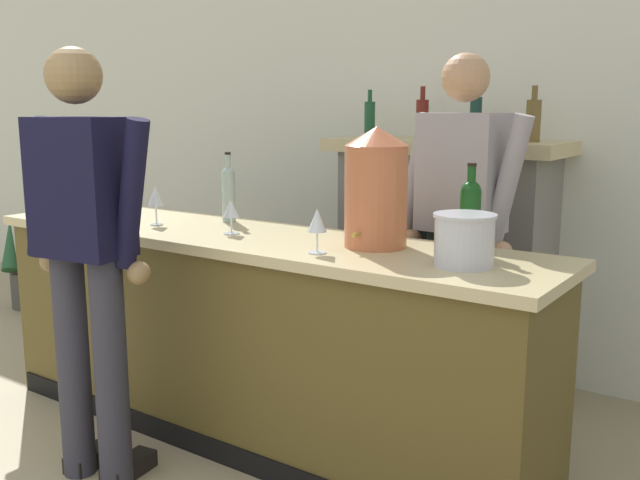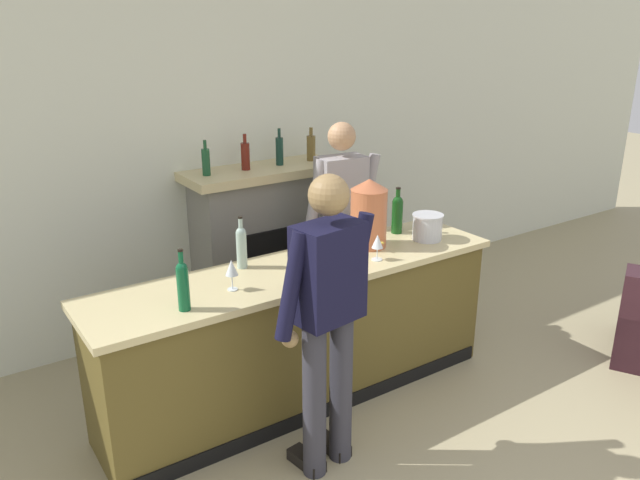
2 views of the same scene
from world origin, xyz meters
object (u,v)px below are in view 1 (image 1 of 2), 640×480
at_px(wine_glass_mid_counter, 317,222).
at_px(wine_glass_front_left, 231,210).
at_px(wine_bottle_riesling_slim, 93,190).
at_px(wine_bottle_merlot_tall, 229,191).
at_px(person_bartender, 460,230).
at_px(fireplace_stone, 444,258).
at_px(ice_bucket_steel, 464,240).
at_px(potted_plant_corner, 30,269).
at_px(wine_bottle_rose_blush, 470,213).
at_px(person_customer, 86,251).
at_px(wine_glass_front_right, 156,197).
at_px(copper_dispenser, 376,187).

bearing_deg(wine_glass_mid_counter, wine_glass_front_left, 167.58).
relative_size(wine_bottle_riesling_slim, wine_bottle_merlot_tall, 1.03).
relative_size(person_bartender, wine_glass_mid_counter, 9.92).
xyz_separation_m(fireplace_stone, ice_bucket_steel, (0.65, -1.23, 0.36)).
height_order(person_bartender, wine_glass_front_left, person_bartender).
height_order(potted_plant_corner, wine_bottle_rose_blush, wine_bottle_rose_blush).
bearing_deg(person_customer, wine_glass_mid_counter, 34.09).
xyz_separation_m(person_customer, wine_glass_front_right, (-0.26, 0.60, 0.13)).
bearing_deg(copper_dispenser, potted_plant_corner, 170.02).
xyz_separation_m(person_bartender, wine_bottle_rose_blush, (0.22, -0.40, 0.14)).
bearing_deg(wine_bottle_rose_blush, wine_glass_front_right, -170.17).
bearing_deg(ice_bucket_steel, wine_glass_front_left, 179.71).
height_order(ice_bucket_steel, wine_bottle_merlot_tall, wine_bottle_merlot_tall).
distance_m(person_customer, wine_glass_front_left, 0.66).
xyz_separation_m(person_bartender, copper_dispenser, (-0.14, -0.51, 0.23)).
bearing_deg(wine_glass_front_right, wine_bottle_merlot_tall, 53.24).
bearing_deg(wine_glass_front_left, potted_plant_corner, 165.20).
bearing_deg(wine_bottle_merlot_tall, potted_plant_corner, 169.41).
relative_size(wine_bottle_merlot_tall, wine_glass_front_right, 1.81).
xyz_separation_m(copper_dispenser, wine_glass_mid_counter, (-0.12, -0.24, -0.12)).
distance_m(potted_plant_corner, person_bartender, 3.56).
height_order(fireplace_stone, potted_plant_corner, fireplace_stone).
bearing_deg(wine_bottle_merlot_tall, copper_dispenser, -8.33).
bearing_deg(wine_bottle_merlot_tall, fireplace_stone, 54.59).
distance_m(person_bartender, wine_glass_mid_counter, 0.80).
bearing_deg(wine_bottle_merlot_tall, person_customer, -86.70).
bearing_deg(person_bartender, ice_bucket_steel, -64.77).
xyz_separation_m(potted_plant_corner, wine_bottle_merlot_tall, (2.45, -0.46, 0.80)).
bearing_deg(person_customer, ice_bucket_steel, 25.52).
xyz_separation_m(wine_bottle_riesling_slim, wine_glass_front_right, (0.33, 0.09, -0.02)).
distance_m(person_customer, ice_bucket_steel, 1.43).
bearing_deg(wine_glass_mid_counter, wine_bottle_merlot_tall, 154.70).
bearing_deg(potted_plant_corner, fireplace_stone, 9.30).
height_order(potted_plant_corner, wine_bottle_riesling_slim, wine_bottle_riesling_slim).
relative_size(person_customer, wine_glass_mid_counter, 9.86).
xyz_separation_m(potted_plant_corner, wine_glass_mid_counter, (3.24, -0.83, 0.77)).
bearing_deg(wine_glass_front_left, person_customer, -107.22).
height_order(person_customer, wine_bottle_riesling_slim, person_customer).
xyz_separation_m(potted_plant_corner, copper_dispenser, (3.35, -0.59, 0.89)).
height_order(wine_bottle_merlot_tall, wine_glass_front_right, wine_bottle_merlot_tall).
xyz_separation_m(ice_bucket_steel, wine_glass_front_right, (-1.55, -0.02, 0.04)).
height_order(person_bartender, wine_glass_mid_counter, person_bartender).
relative_size(ice_bucket_steel, wine_bottle_rose_blush, 0.64).
bearing_deg(potted_plant_corner, ice_bucket_steel, -10.71).
xyz_separation_m(person_customer, wine_bottle_riesling_slim, (-0.59, 0.50, 0.15)).
relative_size(wine_bottle_riesling_slim, wine_glass_mid_counter, 2.01).
relative_size(ice_bucket_steel, wine_bottle_riesling_slim, 0.63).
relative_size(potted_plant_corner, wine_glass_mid_counter, 4.14).
xyz_separation_m(fireplace_stone, person_bartender, (0.35, -0.60, 0.28)).
bearing_deg(wine_bottle_merlot_tall, person_bartender, 19.71).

